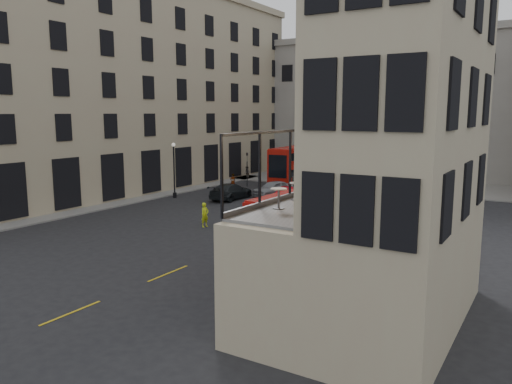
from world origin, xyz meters
The scene contains 31 objects.
ground centered at (0.00, 0.00, 0.00)m, with size 140.00×140.00×0.00m, color black.
host_building_main centered at (9.95, 0.00, 7.79)m, with size 7.26×11.40×15.10m.
host_frontage centered at (6.50, 0.00, 2.25)m, with size 3.00×11.00×4.50m, color tan.
cafe_floor centered at (6.50, 0.00, 4.55)m, with size 3.00×10.00×0.10m, color slate.
building_left centered at (-26.96, 20.00, 11.38)m, with size 14.60×50.60×22.00m.
gateway centered at (-5.00, 47.99, 9.39)m, with size 35.00×10.60×18.00m.
pavement_far centered at (-6.00, 38.00, 0.06)m, with size 40.00×12.00×0.12m, color slate.
pavement_left centered at (-22.00, 12.00, 0.06)m, with size 8.00×48.00×0.12m, color slate.
traffic_light_near centered at (-1.00, 12.00, 2.42)m, with size 0.16×0.20×3.80m.
traffic_light_far centered at (-15.00, 28.00, 2.42)m, with size 0.16×0.20×3.80m.
street_lamp_a centered at (-17.00, 18.00, 2.39)m, with size 0.36×0.36×5.33m.
street_lamp_b centered at (-6.00, 34.00, 2.39)m, with size 0.36×0.36×5.33m.
bus_near centered at (3.50, 5.81, 2.29)m, with size 2.85×10.33×4.08m.
bus_far centered at (-10.81, 32.39, 2.48)m, with size 3.18×11.18×4.41m.
car_a centered at (-9.19, 23.69, 0.77)m, with size 1.83×4.54×1.55m, color gray.
car_b centered at (-6.40, 21.36, 0.71)m, with size 1.50×4.30×1.42m, color #A40A14.
car_c centered at (-11.82, 20.12, 0.76)m, with size 2.13×5.25×1.52m, color black.
bicycle centered at (-5.05, 9.88, 0.44)m, with size 0.59×1.68×0.88m, color gray.
cyclist centered at (-6.86, 9.51, 0.89)m, with size 0.65×0.43×1.78m, color #C9E217.
pedestrian_a centered at (-17.88, 32.52, 0.83)m, with size 0.81×0.63×1.67m, color gray.
pedestrian_b centered at (-8.04, 36.24, 0.77)m, with size 1.00×0.57×1.55m, color gray.
pedestrian_c centered at (-0.46, 32.05, 0.94)m, with size 1.11×0.46×1.89m, color gray.
pedestrian_d centered at (0.43, 33.66, 0.97)m, with size 0.95×0.62×1.95m, color gray.
pedestrian_e centered at (-15.24, 25.48, 0.85)m, with size 0.62×0.41×1.70m, color gray.
cafe_table_near centered at (5.78, -2.40, 5.12)m, with size 0.62×0.62×0.78m.
cafe_table_mid centered at (5.49, -0.34, 5.08)m, with size 0.58×0.58×0.73m.
cafe_table_far centered at (5.47, 3.73, 5.16)m, with size 0.67×0.67×0.84m.
cafe_chair_a centered at (7.57, -2.58, 4.84)m, with size 0.48×0.48×0.80m.
cafe_chair_b centered at (7.49, -0.89, 4.83)m, with size 0.46×0.46×0.76m.
cafe_chair_c centered at (7.67, 1.26, 4.88)m, with size 0.52×0.52×0.93m.
cafe_chair_d centered at (7.18, 2.97, 4.83)m, with size 0.43×0.43×0.76m.
Camera 1 is at (14.75, -18.69, 8.21)m, focal length 35.00 mm.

